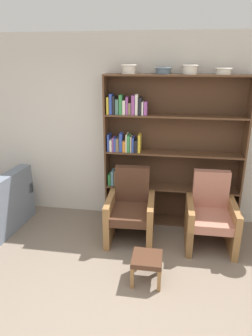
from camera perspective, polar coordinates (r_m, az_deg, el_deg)
The scene contains 10 objects.
ground_plane at distance 3.14m, azimuth -0.31°, elevation -29.21°, with size 24.00×24.00×0.00m, color #7A6B5B.
wall_back at distance 4.50m, azimuth 4.47°, elevation 6.96°, with size 12.00×0.06×2.75m.
bookshelf at distance 4.40m, azimuth 6.49°, elevation 2.70°, with size 1.98×0.30×2.20m.
bowl_olive at distance 4.23m, azimuth 0.59°, elevation 18.41°, with size 0.21×0.21×0.12m.
bowl_copper at distance 4.19m, azimuth 7.12°, elevation 18.00°, with size 0.22×0.22×0.09m.
bowl_brass at distance 4.19m, azimuth 12.10°, elevation 17.98°, with size 0.21×0.21×0.12m.
bowl_slate at distance 4.23m, azimuth 18.10°, elevation 17.22°, with size 0.21×0.21×0.08m.
armchair_leather at distance 4.19m, azimuth 0.91°, elevation -8.03°, with size 0.66×0.70×0.98m.
armchair_cushioned at distance 4.20m, azimuth 15.80°, elevation -8.79°, with size 0.65×0.69×0.98m.
footstool at distance 3.51m, azimuth 4.02°, elevation -17.29°, with size 0.33×0.33×0.32m.
Camera 1 is at (0.33, -2.03, 2.37)m, focal length 32.00 mm.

